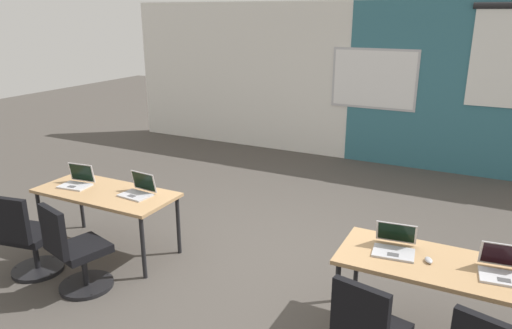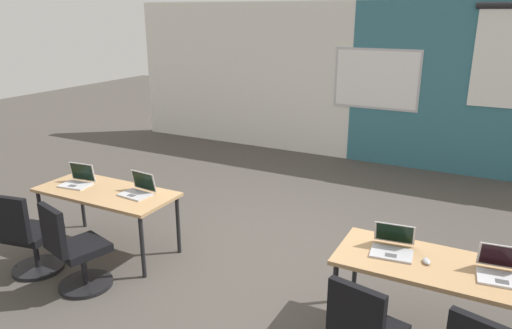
{
  "view_description": "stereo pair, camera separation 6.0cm",
  "coord_description": "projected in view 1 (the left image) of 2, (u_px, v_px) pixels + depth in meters",
  "views": [
    {
      "loc": [
        1.94,
        -4.21,
        2.6
      ],
      "look_at": [
        -0.4,
        0.41,
        0.94
      ],
      "focal_mm": 33.26,
      "sensor_mm": 36.0,
      "label": 1
    },
    {
      "loc": [
        1.99,
        -4.18,
        2.6
      ],
      "look_at": [
        -0.4,
        0.41,
        0.94
      ],
      "focal_mm": 33.26,
      "sensor_mm": 36.0,
      "label": 2
    }
  ],
  "objects": [
    {
      "name": "laptop_near_left_inner",
      "position": [
        138.0,
        190.0,
        5.11
      ],
      "size": [
        0.35,
        0.3,
        0.23
      ],
      "rotation": [
        0.0,
        0.0,
        -0.09
      ],
      "color": "#B7B7BC",
      "rests_on": "desk_near_left"
    },
    {
      "name": "laptop_near_right_inner",
      "position": [
        394.0,
        246.0,
        3.9
      ],
      "size": [
        0.36,
        0.36,
        0.22
      ],
      "rotation": [
        0.0,
        0.0,
        0.12
      ],
      "color": "#B7B7BC",
      "rests_on": "desk_near_right"
    },
    {
      "name": "laptop_near_right_end",
      "position": [
        503.0,
        270.0,
        3.54
      ],
      "size": [
        0.36,
        0.33,
        0.23
      ],
      "rotation": [
        0.0,
        0.0,
        0.11
      ],
      "color": "silver",
      "rests_on": "desk_near_right"
    },
    {
      "name": "desk_near_right",
      "position": [
        441.0,
        270.0,
        3.74
      ],
      "size": [
        1.6,
        0.7,
        0.72
      ],
      "color": "tan",
      "rests_on": "ground"
    },
    {
      "name": "chair_near_left_end",
      "position": [
        28.0,
        241.0,
        4.82
      ],
      "size": [
        0.52,
        0.57,
        0.92
      ],
      "rotation": [
        0.0,
        0.0,
        3.32
      ],
      "color": "black",
      "rests_on": "ground"
    },
    {
      "name": "ground_plane",
      "position": [
        271.0,
        261.0,
        5.2
      ],
      "size": [
        24.0,
        24.0,
        0.0
      ],
      "color": "#47423D"
    },
    {
      "name": "chair_near_left_inner",
      "position": [
        76.0,
        255.0,
        4.55
      ],
      "size": [
        0.54,
        0.59,
        0.92
      ],
      "rotation": [
        0.0,
        0.0,
        2.87
      ],
      "color": "black",
      "rests_on": "ground"
    },
    {
      "name": "desk_near_left",
      "position": [
        106.0,
        196.0,
        5.24
      ],
      "size": [
        1.6,
        0.7,
        0.72
      ],
      "color": "tan",
      "rests_on": "ground"
    },
    {
      "name": "back_wall_assembly",
      "position": [
        376.0,
        84.0,
        8.31
      ],
      "size": [
        10.0,
        0.27,
        2.8
      ],
      "color": "silver",
      "rests_on": "ground"
    },
    {
      "name": "mouse_near_right_inner",
      "position": [
        429.0,
        260.0,
        3.74
      ],
      "size": [
        0.09,
        0.11,
        0.03
      ],
      "color": "#B2B2B7",
      "rests_on": "desk_near_right"
    },
    {
      "name": "laptop_near_left_end",
      "position": [
        77.0,
        181.0,
        5.39
      ],
      "size": [
        0.36,
        0.31,
        0.24
      ],
      "rotation": [
        0.0,
        0.0,
        0.12
      ],
      "color": "silver",
      "rests_on": "desk_near_left"
    }
  ]
}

